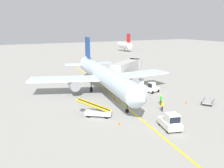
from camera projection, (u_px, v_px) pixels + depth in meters
The scene contains 17 objects.
ground_plane at pixel (129, 110), 38.85m from camera, with size 300.00×300.00×0.00m, color #9E9B93.
taxi_line_yellow at pixel (119, 101), 43.60m from camera, with size 0.30×80.00×0.01m, color yellow.
airliner at pixel (104, 76), 48.21m from camera, with size 28.27×35.27×10.10m.
jet_bridge at pixel (129, 66), 58.15m from camera, with size 11.76×9.63×4.85m.
pushback_tug at pixel (170, 122), 31.65m from camera, with size 2.77×3.97×2.20m.
baggage_tug_near_wing at pixel (153, 88), 48.86m from camera, with size 2.62×1.77×2.10m.
baggage_tug_by_cargo_door at pixel (141, 85), 51.35m from camera, with size 1.42×2.45×2.10m.
belt_loader_forward_hold at pixel (98, 111), 36.12m from camera, with size 4.77×3.97×2.59m.
baggage_cart_loaded at pixel (208, 102), 41.72m from camera, with size 3.55×2.88×0.94m.
ground_crew_marshaller at pixel (161, 100), 41.34m from camera, with size 0.36×0.24×1.70m.
ground_crew_wing_walker at pixel (162, 106), 38.21m from camera, with size 0.36×0.24×1.70m.
safety_cone_nose_left at pixel (186, 102), 42.11m from camera, with size 0.36×0.36×0.44m, color orange.
safety_cone_nose_right at pixel (114, 99), 44.30m from camera, with size 0.36×0.36×0.44m, color orange.
safety_cone_wingtip_left at pixel (109, 84), 55.07m from camera, with size 0.36×0.36×0.44m, color orange.
safety_cone_wingtip_right at pixel (119, 123), 33.18m from camera, with size 0.36×0.36×0.44m, color orange.
safety_cone_tail_area at pixel (121, 83), 56.42m from camera, with size 0.36×0.36×0.44m, color orange.
distant_aircraft_mid_left at pixel (125, 45), 124.62m from camera, with size 3.00×10.10×8.80m.
Camera 1 is at (-19.33, -31.51, 12.91)m, focal length 40.23 mm.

